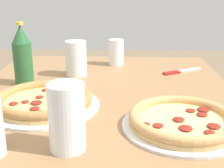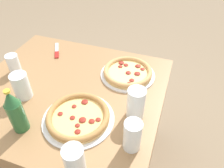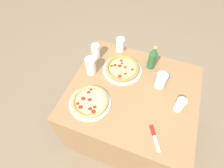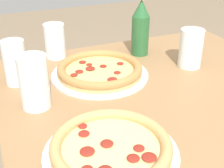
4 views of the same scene
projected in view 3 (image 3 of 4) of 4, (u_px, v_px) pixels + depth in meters
The scene contains 11 objects.
ground_plane at pixel (127, 126), 1.98m from camera, with size 8.00×8.00×0.00m, color #847056.
table at pixel (129, 112), 1.68m from camera, with size 1.01×0.91×0.73m.
pizza_pepperoni at pixel (90, 102), 1.30m from camera, with size 0.31×0.31×0.04m.
pizza_salami at pixel (122, 68), 1.49m from camera, with size 0.33×0.33×0.04m.
glass_mango_juice at pixel (161, 81), 1.36m from camera, with size 0.08×0.08×0.14m.
glass_iced_tea at pixel (180, 105), 1.25m from camera, with size 0.07×0.07×0.11m.
glass_water at pixel (120, 45), 1.60m from camera, with size 0.08×0.08×0.13m.
glass_red_wine at pixel (96, 52), 1.54m from camera, with size 0.07×0.07×0.15m.
glass_cola at pixel (91, 66), 1.44m from camera, with size 0.08×0.08×0.16m.
beer_bottle at pixel (153, 58), 1.44m from camera, with size 0.07×0.07×0.23m.
knife at pixel (155, 137), 1.17m from camera, with size 0.11×0.17×0.01m.
Camera 3 is at (0.11, -0.77, 1.89)m, focal length 28.00 mm.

